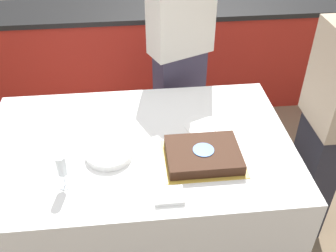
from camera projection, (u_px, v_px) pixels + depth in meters
The scene contains 10 objects.
ground_plane at pixel (144, 233), 2.58m from camera, with size 14.00×14.00×0.00m, color #7A664C.
back_counter at pixel (132, 57), 3.58m from camera, with size 4.40×0.58×0.92m.
dining_table at pixel (141, 192), 2.35m from camera, with size 1.66×1.07×0.77m.
cake at pixel (203, 155), 1.99m from camera, with size 0.41×0.33×0.06m.
plate_stack at pixel (109, 154), 2.02m from camera, with size 0.24×0.24×0.04m.
wine_glass at pixel (62, 167), 1.79m from camera, with size 0.06×0.06×0.18m.
side_plate_near_cake at pixel (201, 125), 2.24m from camera, with size 0.19×0.19×0.00m.
utensil_pile at pixel (169, 196), 1.80m from camera, with size 0.14×0.11×0.02m.
person_cutting_cake at pixel (180, 61), 2.70m from camera, with size 0.46×0.35×1.63m.
person_seated_right at pixel (329, 119), 2.16m from camera, with size 0.23×0.37×1.61m.
Camera 1 is at (-0.01, -1.64, 2.12)m, focal length 42.00 mm.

